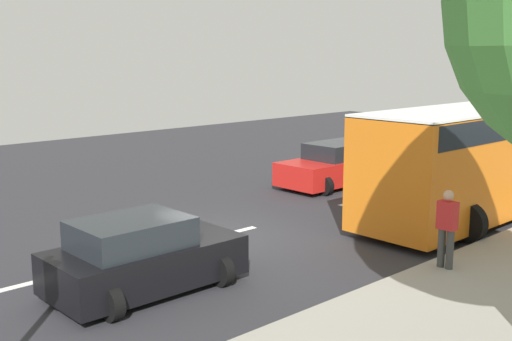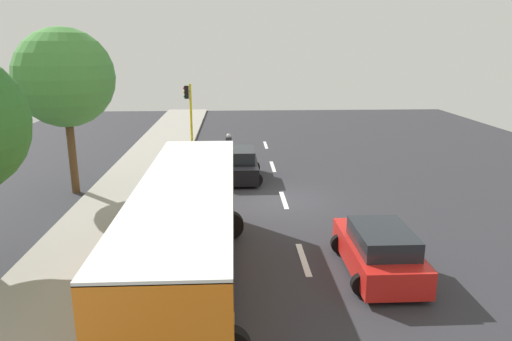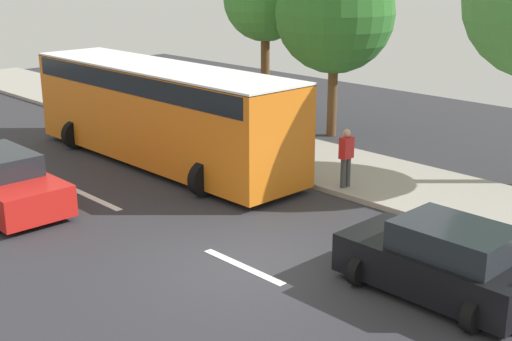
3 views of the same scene
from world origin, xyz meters
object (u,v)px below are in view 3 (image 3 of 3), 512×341
(street_tree_south, at_px, (335,13))
(city_bus, at_px, (160,107))
(pedestrian_by_tree, at_px, (213,123))
(street_tree_center, at_px, (265,0))
(car_red, at_px, (3,183))
(pedestrian_near_signal, at_px, (346,156))
(car_black, at_px, (441,261))

(street_tree_south, bearing_deg, city_bus, 167.77)
(city_bus, bearing_deg, pedestrian_by_tree, -9.44)
(pedestrian_by_tree, height_order, street_tree_south, street_tree_south)
(pedestrian_by_tree, relative_size, street_tree_center, 0.26)
(car_red, bearing_deg, city_bus, 6.93)
(car_red, relative_size, street_tree_center, 0.63)
(city_bus, xyz_separation_m, pedestrian_near_signal, (2.00, -6.01, -0.79))
(car_black, relative_size, pedestrian_near_signal, 2.26)
(city_bus, distance_m, pedestrian_by_tree, 2.10)
(city_bus, bearing_deg, car_black, -97.79)
(city_bus, bearing_deg, street_tree_center, 17.90)
(car_red, height_order, city_bus, city_bus)
(car_black, distance_m, pedestrian_near_signal, 6.35)
(car_black, height_order, street_tree_center, street_tree_center)
(car_red, xyz_separation_m, pedestrian_by_tree, (7.52, 0.36, 0.35))
(street_tree_center, bearing_deg, street_tree_south, -92.03)
(car_black, bearing_deg, street_tree_center, 57.99)
(pedestrian_by_tree, xyz_separation_m, street_tree_south, (4.85, -1.15, 3.45))
(city_bus, bearing_deg, pedestrian_near_signal, -71.64)
(pedestrian_by_tree, height_order, street_tree_center, street_tree_center)
(street_tree_south, bearing_deg, street_tree_center, 87.97)
(car_red, height_order, pedestrian_by_tree, pedestrian_by_tree)
(pedestrian_by_tree, bearing_deg, car_red, -177.23)
(car_red, relative_size, pedestrian_by_tree, 2.46)
(car_black, xyz_separation_m, pedestrian_by_tree, (3.46, 10.95, 0.35))
(car_black, height_order, pedestrian_by_tree, pedestrian_by_tree)
(pedestrian_near_signal, bearing_deg, street_tree_center, 59.26)
(pedestrian_by_tree, bearing_deg, car_black, -107.52)
(pedestrian_near_signal, bearing_deg, pedestrian_by_tree, 90.81)
(pedestrian_by_tree, bearing_deg, city_bus, 170.56)
(street_tree_south, distance_m, street_tree_center, 3.71)
(car_red, relative_size, street_tree_south, 0.62)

